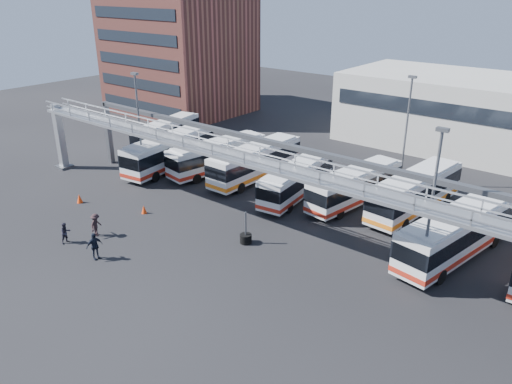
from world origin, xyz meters
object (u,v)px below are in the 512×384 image
Objects in this scene: light_pole_left at (139,122)px; light_pole_mid at (432,202)px; bus_2 at (217,155)px; pedestrian_d at (95,246)px; bus_6 at (415,191)px; cone_right at (144,209)px; light_pole_back at (407,126)px; bus_5 at (355,185)px; cone_left at (79,198)px; bus_3 at (255,161)px; tire_stack at (246,238)px; pedestrian_b at (66,233)px; bus_1 at (170,151)px; pedestrian_c at (96,225)px; bus_7 at (456,233)px; bus_4 at (297,179)px; bus_0 at (167,132)px.

light_pole_left is 28.02m from light_pole_mid.
pedestrian_d is (5.07, -17.82, -0.82)m from bus_2.
cone_right is at bearing -134.87° from bus_6.
light_pole_back is 14.38× the size of cone_right.
bus_2 is at bearing -165.24° from bus_5.
bus_3 is at bearing 59.00° from cone_left.
light_pole_mid reaches higher than tire_stack.
pedestrian_b is 3.65m from pedestrian_d.
cone_right is (6.04, 2.09, -0.04)m from cone_left.
pedestrian_d is 10.56m from tire_stack.
bus_6 is at bearing 34.94° from cone_left.
bus_3 is 0.97× the size of bus_6.
light_pole_back reaches higher than cone_left.
bus_1 is 15.10m from pedestrian_c.
bus_5 is 23.72m from cone_left.
tire_stack is at bearing 12.35° from cone_left.
bus_6 is at bearing 59.92° from tire_stack.
bus_6 is 27.42m from pedestrian_b.
bus_1 is 1.02× the size of bus_6.
cone_right is (-0.34, 4.77, -0.54)m from pedestrian_c.
light_pole_back is at bearing 53.89° from cone_right.
bus_7 is at bearing 20.88° from cone_left.
bus_2 is 13.76× the size of cone_left.
light_pole_left is at bearing -116.03° from bus_2.
bus_4 is (-6.01, -8.40, -4.04)m from light_pole_back.
pedestrian_b is at bearing 136.01° from pedestrian_c.
light_pole_left is at bearing 90.59° from cone_left.
pedestrian_b is 2.00× the size of cone_left.
pedestrian_d is at bearing -128.72° from tire_stack.
bus_7 is 25.80m from pedestrian_c.
bus_4 is (20.18, -2.94, -0.00)m from bus_0.
light_pole_back reaches higher than bus_5.
bus_2 is 14.53m from bus_5.
tire_stack is (16.18, -7.35, -1.50)m from bus_1.
light_pole_mid is 11.78m from bus_6.
bus_3 is (4.18, 0.84, 0.07)m from bus_2.
bus_7 is 14.58m from tire_stack.
bus_0 is at bearing -168.22° from light_pole_back.
bus_4 is 14.44× the size of cone_right.
cone_right is (-3.21, 6.86, -0.63)m from pedestrian_d.
cone_left is at bearing -79.61° from bus_0.
bus_2 is 17.88m from pedestrian_b.
light_pole_left and light_pole_back have the same top height.
bus_7 reaches higher than cone_left.
bus_0 is at bearing -173.87° from bus_5.
bus_4 is 9.55m from tire_stack.
light_pole_left is 0.88× the size of bus_1.
bus_1 is 16.43× the size of cone_right.
cone_left is at bearing -89.41° from light_pole_left.
pedestrian_d is at bearing -86.70° from bus_3.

